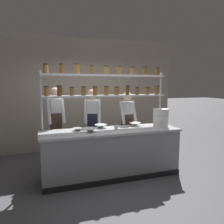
{
  "coord_description": "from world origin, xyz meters",
  "views": [
    {
      "loc": [
        -1.29,
        -3.91,
        1.8
      ],
      "look_at": [
        0.08,
        0.2,
        1.24
      ],
      "focal_mm": 35.0,
      "sensor_mm": 36.0,
      "label": 1
    }
  ],
  "objects_px": {
    "chef_center": "(93,122)",
    "prep_bowl_center_front": "(135,124)",
    "serving_cup_front": "(116,127)",
    "chef_right": "(127,122)",
    "spice_shelf_unit": "(106,88)",
    "prep_bowl_near_left": "(101,126)",
    "chef_left": "(56,122)",
    "prep_bowl_center_back": "(90,130)",
    "container_stack": "(161,118)",
    "prep_bowl_near_right": "(77,129)"
  },
  "relations": [
    {
      "from": "chef_left",
      "to": "prep_bowl_near_left",
      "type": "relative_size",
      "value": 6.89
    },
    {
      "from": "prep_bowl_near_left",
      "to": "prep_bowl_center_back",
      "type": "bearing_deg",
      "value": -133.17
    },
    {
      "from": "container_stack",
      "to": "prep_bowl_center_back",
      "type": "xyz_separation_m",
      "value": [
        -1.47,
        0.0,
        -0.15
      ]
    },
    {
      "from": "chef_center",
      "to": "prep_bowl_center_front",
      "type": "distance_m",
      "value": 0.93
    },
    {
      "from": "chef_left",
      "to": "prep_bowl_near_left",
      "type": "distance_m",
      "value": 1.0
    },
    {
      "from": "spice_shelf_unit",
      "to": "prep_bowl_center_back",
      "type": "relative_size",
      "value": 9.54
    },
    {
      "from": "container_stack",
      "to": "prep_bowl_center_back",
      "type": "distance_m",
      "value": 1.48
    },
    {
      "from": "prep_bowl_center_front",
      "to": "prep_bowl_near_left",
      "type": "bearing_deg",
      "value": 178.16
    },
    {
      "from": "spice_shelf_unit",
      "to": "prep_bowl_near_right",
      "type": "relative_size",
      "value": 14.28
    },
    {
      "from": "chef_center",
      "to": "container_stack",
      "type": "distance_m",
      "value": 1.46
    },
    {
      "from": "serving_cup_front",
      "to": "chef_right",
      "type": "bearing_deg",
      "value": 51.66
    },
    {
      "from": "chef_left",
      "to": "spice_shelf_unit",
      "type": "bearing_deg",
      "value": -30.95
    },
    {
      "from": "spice_shelf_unit",
      "to": "serving_cup_front",
      "type": "relative_size",
      "value": 31.81
    },
    {
      "from": "prep_bowl_near_left",
      "to": "chef_right",
      "type": "bearing_deg",
      "value": 26.76
    },
    {
      "from": "spice_shelf_unit",
      "to": "chef_left",
      "type": "distance_m",
      "value": 1.3
    },
    {
      "from": "container_stack",
      "to": "prep_bowl_near_right",
      "type": "distance_m",
      "value": 1.69
    },
    {
      "from": "chef_right",
      "to": "container_stack",
      "type": "xyz_separation_m",
      "value": [
        0.46,
        -0.68,
        0.18
      ]
    },
    {
      "from": "chef_center",
      "to": "serving_cup_front",
      "type": "distance_m",
      "value": 0.76
    },
    {
      "from": "chef_center",
      "to": "prep_bowl_center_front",
      "type": "bearing_deg",
      "value": -15.27
    },
    {
      "from": "chef_right",
      "to": "prep_bowl_near_left",
      "type": "xyz_separation_m",
      "value": [
        -0.72,
        -0.37,
        0.02
      ]
    },
    {
      "from": "container_stack",
      "to": "prep_bowl_near_right",
      "type": "relative_size",
      "value": 2.1
    },
    {
      "from": "chef_left",
      "to": "prep_bowl_center_front",
      "type": "bearing_deg",
      "value": -25.43
    },
    {
      "from": "chef_left",
      "to": "chef_center",
      "type": "distance_m",
      "value": 0.78
    },
    {
      "from": "chef_left",
      "to": "prep_bowl_center_front",
      "type": "relative_size",
      "value": 6.9
    },
    {
      "from": "prep_bowl_center_back",
      "to": "prep_bowl_near_right",
      "type": "height_order",
      "value": "prep_bowl_center_back"
    },
    {
      "from": "spice_shelf_unit",
      "to": "chef_right",
      "type": "relative_size",
      "value": 1.57
    },
    {
      "from": "chef_right",
      "to": "prep_bowl_center_back",
      "type": "distance_m",
      "value": 1.22
    },
    {
      "from": "chef_left",
      "to": "chef_right",
      "type": "bearing_deg",
      "value": -12.17
    },
    {
      "from": "prep_bowl_center_front",
      "to": "prep_bowl_near_right",
      "type": "relative_size",
      "value": 1.39
    },
    {
      "from": "container_stack",
      "to": "serving_cup_front",
      "type": "relative_size",
      "value": 4.67
    },
    {
      "from": "prep_bowl_near_right",
      "to": "chef_right",
      "type": "bearing_deg",
      "value": 21.12
    },
    {
      "from": "chef_center",
      "to": "prep_bowl_near_left",
      "type": "distance_m",
      "value": 0.45
    },
    {
      "from": "chef_right",
      "to": "container_stack",
      "type": "height_order",
      "value": "chef_right"
    },
    {
      "from": "chef_right",
      "to": "prep_bowl_near_right",
      "type": "relative_size",
      "value": 9.07
    },
    {
      "from": "chef_center",
      "to": "container_stack",
      "type": "height_order",
      "value": "chef_center"
    },
    {
      "from": "prep_bowl_near_left",
      "to": "prep_bowl_center_front",
      "type": "distance_m",
      "value": 0.74
    },
    {
      "from": "chef_center",
      "to": "serving_cup_front",
      "type": "height_order",
      "value": "chef_center"
    },
    {
      "from": "prep_bowl_near_left",
      "to": "prep_bowl_near_right",
      "type": "height_order",
      "value": "prep_bowl_near_left"
    },
    {
      "from": "prep_bowl_center_front",
      "to": "chef_right",
      "type": "bearing_deg",
      "value": 92.16
    },
    {
      "from": "prep_bowl_near_left",
      "to": "chef_center",
      "type": "bearing_deg",
      "value": 97.78
    },
    {
      "from": "prep_bowl_center_back",
      "to": "chef_right",
      "type": "bearing_deg",
      "value": 33.62
    },
    {
      "from": "spice_shelf_unit",
      "to": "serving_cup_front",
      "type": "bearing_deg",
      "value": -73.11
    },
    {
      "from": "spice_shelf_unit",
      "to": "chef_center",
      "type": "height_order",
      "value": "spice_shelf_unit"
    },
    {
      "from": "chef_center",
      "to": "chef_right",
      "type": "xyz_separation_m",
      "value": [
        0.79,
        -0.08,
        -0.04
      ]
    },
    {
      "from": "chef_center",
      "to": "prep_bowl_center_back",
      "type": "relative_size",
      "value": 6.27
    },
    {
      "from": "spice_shelf_unit",
      "to": "chef_center",
      "type": "distance_m",
      "value": 0.86
    },
    {
      "from": "spice_shelf_unit",
      "to": "chef_right",
      "type": "xyz_separation_m",
      "value": [
        0.59,
        0.28,
        -0.79
      ]
    },
    {
      "from": "container_stack",
      "to": "chef_right",
      "type": "bearing_deg",
      "value": 123.95
    },
    {
      "from": "chef_right",
      "to": "prep_bowl_near_left",
      "type": "distance_m",
      "value": 0.81
    },
    {
      "from": "chef_right",
      "to": "container_stack",
      "type": "distance_m",
      "value": 0.83
    }
  ]
}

